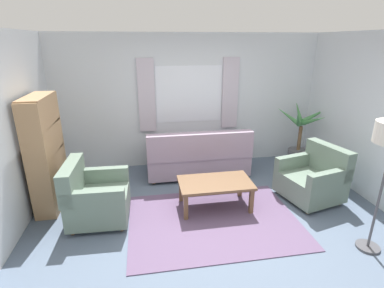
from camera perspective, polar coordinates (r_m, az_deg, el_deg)
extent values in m
plane|color=slate|center=(4.38, 4.21, -14.62)|extent=(6.24, 6.24, 0.00)
cube|color=silver|center=(5.96, -0.67, 8.30)|extent=(5.32, 0.12, 2.60)
cube|color=white|center=(5.87, -0.58, 9.62)|extent=(1.30, 0.01, 1.10)
cube|color=silver|center=(5.77, -8.80, 9.22)|extent=(0.32, 0.06, 1.40)
cube|color=silver|center=(6.03, 7.39, 9.72)|extent=(0.32, 0.06, 1.40)
cube|color=#604C6B|center=(4.38, 4.21, -14.55)|extent=(2.40, 1.75, 0.01)
cube|color=#998499|center=(5.67, 0.99, -3.40)|extent=(1.90, 0.80, 0.38)
cube|color=#998499|center=(5.22, 1.66, -0.39)|extent=(1.90, 0.20, 0.48)
cube|color=#998499|center=(5.78, 9.52, 0.05)|extent=(0.16, 0.80, 0.24)
cube|color=#998499|center=(5.47, -7.98, -0.97)|extent=(0.16, 0.80, 0.24)
cylinder|color=brown|center=(6.22, 8.19, -3.67)|extent=(0.06, 0.06, 0.06)
cylinder|color=brown|center=(5.95, -7.66, -4.75)|extent=(0.06, 0.06, 0.06)
cylinder|color=brown|center=(5.71, 10.00, -5.98)|extent=(0.06, 0.06, 0.06)
cylinder|color=brown|center=(5.41, -7.39, -7.32)|extent=(0.06, 0.06, 0.06)
cube|color=slate|center=(4.49, -17.43, -11.00)|extent=(0.83, 0.87, 0.36)
cube|color=slate|center=(4.38, -22.24, -6.36)|extent=(0.21, 0.85, 0.46)
cube|color=slate|center=(4.05, -18.62, -9.99)|extent=(0.80, 0.15, 0.22)
cube|color=slate|center=(4.68, -17.12, -5.71)|extent=(0.80, 0.15, 0.22)
cylinder|color=brown|center=(4.27, -13.46, -15.65)|extent=(0.05, 0.05, 0.06)
cylinder|color=brown|center=(4.85, -12.76, -11.06)|extent=(0.05, 0.05, 0.06)
cylinder|color=brown|center=(4.39, -22.10, -15.60)|extent=(0.05, 0.05, 0.06)
cylinder|color=brown|center=(4.95, -20.29, -11.16)|extent=(0.05, 0.05, 0.06)
cube|color=slate|center=(5.15, 21.77, -7.47)|extent=(0.97, 1.00, 0.36)
cube|color=slate|center=(5.22, 24.93, -2.63)|extent=(0.37, 0.86, 0.46)
cube|color=slate|center=(5.27, 19.47, -3.12)|extent=(0.81, 0.30, 0.22)
cube|color=slate|center=(4.82, 25.16, -6.03)|extent=(0.81, 0.30, 0.22)
cylinder|color=brown|center=(5.26, 16.38, -8.81)|extent=(0.05, 0.05, 0.06)
cylinder|color=brown|center=(4.84, 21.51, -12.09)|extent=(0.05, 0.05, 0.06)
cylinder|color=brown|center=(5.66, 21.47, -7.33)|extent=(0.05, 0.05, 0.06)
cylinder|color=brown|center=(5.27, 26.61, -10.16)|extent=(0.05, 0.05, 0.06)
cube|color=brown|center=(4.49, 4.53, -7.49)|extent=(1.10, 0.64, 0.04)
cube|color=brown|center=(4.29, -1.20, -12.18)|extent=(0.06, 0.06, 0.40)
cube|color=brown|center=(4.52, 11.42, -10.85)|extent=(0.06, 0.06, 0.40)
cube|color=brown|center=(4.74, -2.14, -8.93)|extent=(0.06, 0.06, 0.40)
cube|color=brown|center=(4.94, 9.30, -7.91)|extent=(0.06, 0.06, 0.40)
cylinder|color=#56565B|center=(6.49, 19.71, -2.39)|extent=(0.40, 0.40, 0.33)
cylinder|color=brown|center=(6.36, 20.13, 1.06)|extent=(0.07, 0.07, 0.50)
cone|color=#47894C|center=(6.43, 22.93, 5.31)|extent=(0.64, 0.19, 0.33)
cone|color=#47894C|center=(6.53, 19.97, 5.78)|extent=(0.21, 0.55, 0.47)
cone|color=#47894C|center=(6.27, 18.16, 5.18)|extent=(0.45, 0.39, 0.39)
cone|color=#47894C|center=(5.98, 19.87, 4.43)|extent=(0.40, 0.47, 0.41)
cone|color=#47894C|center=(6.10, 22.61, 4.29)|extent=(0.25, 0.53, 0.35)
cube|color=#A87F56|center=(5.32, -25.16, 0.02)|extent=(0.30, 0.04, 1.70)
cube|color=#A87F56|center=(4.51, -27.94, -3.72)|extent=(0.30, 0.04, 1.70)
cube|color=#A87F56|center=(4.87, -24.86, -1.62)|extent=(0.02, 0.90, 1.70)
cube|color=#A87F56|center=(5.24, -25.05, -10.30)|extent=(0.30, 0.86, 0.02)
cube|color=#A87F56|center=(5.06, -25.73, -6.09)|extent=(0.30, 0.86, 0.02)
cube|color=#A87F56|center=(4.91, -26.45, -1.59)|extent=(0.30, 0.86, 0.02)
cube|color=#A87F56|center=(4.79, -27.20, 3.17)|extent=(0.30, 0.86, 0.02)
cube|color=#A87F56|center=(4.70, -27.99, 8.14)|extent=(0.30, 0.86, 0.02)
cube|color=orange|center=(5.20, -25.60, 0.97)|extent=(0.24, 0.07, 0.21)
cube|color=gold|center=(5.11, -25.88, 1.16)|extent=(0.28, 0.05, 0.29)
cube|color=gold|center=(5.05, -26.05, 0.39)|extent=(0.23, 0.09, 0.20)
cube|color=gold|center=(4.95, -26.38, 0.07)|extent=(0.26, 0.10, 0.22)
cube|color=orange|center=(4.86, -26.68, -0.54)|extent=(0.25, 0.10, 0.18)
cube|color=gold|center=(4.76, -27.05, -0.48)|extent=(0.23, 0.06, 0.26)
cube|color=#B23833|center=(4.69, -27.32, -0.84)|extent=(0.27, 0.09, 0.26)
cube|color=#2D2D33|center=(4.61, -27.61, -1.33)|extent=(0.27, 0.06, 0.24)
cube|color=orange|center=(4.54, -27.91, -1.45)|extent=(0.25, 0.06, 0.27)
cylinder|color=#4C4C51|center=(4.47, 30.88, -16.71)|extent=(0.28, 0.28, 0.03)
cylinder|color=#4C4C51|center=(4.13, 32.53, -8.79)|extent=(0.03, 0.03, 1.36)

